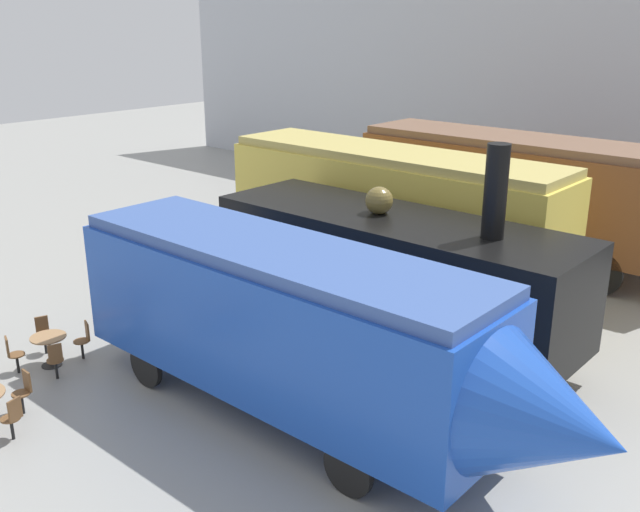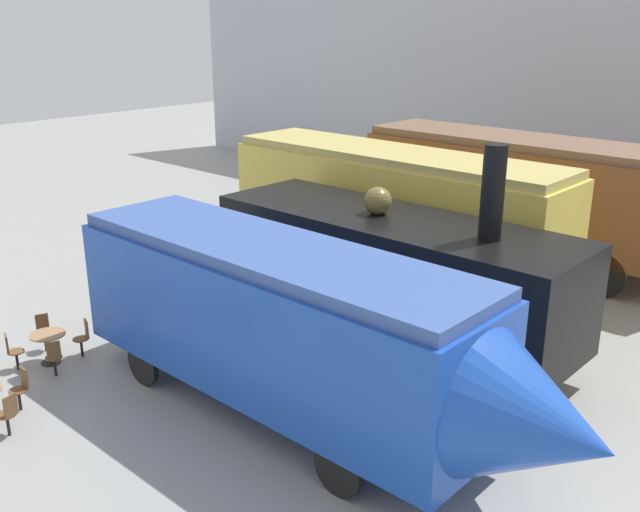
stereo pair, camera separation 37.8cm
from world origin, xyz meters
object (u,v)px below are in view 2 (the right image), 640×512
object	(u,v)px
visitor_person	(266,307)
steam_locomotive	(392,268)
cafe_chair_0	(84,335)
passenger_coach_wooden	(526,189)
streamlined_locomotive	(304,329)
passenger_coach_vintage	(393,204)
cafe_table_near	(48,341)

from	to	relation	value
visitor_person	steam_locomotive	bearing A→B (deg)	43.55
cafe_chair_0	visitor_person	distance (m)	4.20
passenger_coach_wooden	streamlined_locomotive	size ratio (longest dim) A/B	0.95
passenger_coach_wooden	steam_locomotive	distance (m)	7.68
passenger_coach_vintage	cafe_table_near	distance (m)	9.79
passenger_coach_vintage	steam_locomotive	distance (m)	4.18
passenger_coach_wooden	visitor_person	xyz separation A→B (m)	(-1.51, -9.65, -1.37)
passenger_coach_vintage	visitor_person	xyz separation A→B (m)	(0.38, -5.34, -1.39)
passenger_coach_vintage	passenger_coach_wooden	bearing A→B (deg)	66.44
streamlined_locomotive	visitor_person	world-z (taller)	streamlined_locomotive
cafe_table_near	cafe_chair_0	bearing A→B (deg)	70.61
steam_locomotive	visitor_person	distance (m)	3.07
cafe_table_near	visitor_person	size ratio (longest dim) A/B	0.44
visitor_person	passenger_coach_vintage	bearing A→B (deg)	94.02
cafe_chair_0	visitor_person	xyz separation A→B (m)	(2.65, 3.23, 0.45)
visitor_person	streamlined_locomotive	bearing A→B (deg)	-31.74
streamlined_locomotive	visitor_person	xyz separation A→B (m)	(-3.05, 1.89, -1.02)
passenger_coach_wooden	cafe_table_near	size ratio (longest dim) A/B	13.48
passenger_coach_vintage	cafe_chair_0	distance (m)	9.05
steam_locomotive	cafe_chair_0	world-z (taller)	steam_locomotive
passenger_coach_wooden	cafe_chair_0	size ratio (longest dim) A/B	12.04
passenger_coach_wooden	streamlined_locomotive	distance (m)	11.64
streamlined_locomotive	passenger_coach_vintage	bearing A→B (deg)	115.36
streamlined_locomotive	visitor_person	size ratio (longest dim) A/B	6.30
cafe_chair_0	passenger_coach_vintage	bearing A→B (deg)	-175.50
passenger_coach_wooden	visitor_person	size ratio (longest dim) A/B	5.96
cafe_chair_0	visitor_person	size ratio (longest dim) A/B	0.49
passenger_coach_wooden	visitor_person	distance (m)	9.86
passenger_coach_wooden	passenger_coach_vintage	distance (m)	4.71
streamlined_locomotive	cafe_table_near	size ratio (longest dim) A/B	14.26
passenger_coach_wooden	passenger_coach_vintage	world-z (taller)	passenger_coach_wooden
cafe_chair_0	streamlined_locomotive	bearing A→B (deg)	122.64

